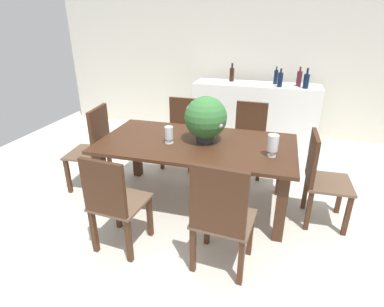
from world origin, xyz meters
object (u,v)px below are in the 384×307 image
at_px(flower_centerpiece, 206,118).
at_px(kitchen_counter, 254,114).
at_px(crystal_vase_left, 273,144).
at_px(wine_bottle_amber, 280,79).
at_px(dining_table, 196,151).
at_px(chair_head_end, 94,145).
at_px(chair_near_right, 221,215).
at_px(chair_near_left, 113,201).
at_px(chair_foot_end, 320,175).
at_px(wine_glass, 216,122).
at_px(crystal_vase_center_near, 169,134).
at_px(chair_far_right, 249,134).
at_px(wine_bottle_dark, 232,74).
at_px(wine_bottle_clear, 299,78).
at_px(wine_bottle_green, 276,77).
at_px(chair_far_left, 182,128).
at_px(wine_bottle_tall, 306,81).

relative_size(flower_centerpiece, kitchen_counter, 0.25).
bearing_deg(crystal_vase_left, wine_bottle_amber, 89.91).
distance_m(dining_table, chair_head_end, 1.27).
bearing_deg(chair_near_right, chair_head_end, -24.52).
distance_m(chair_near_left, chair_foot_end, 2.01).
bearing_deg(wine_glass, crystal_vase_center_near, -131.26).
relative_size(dining_table, chair_near_right, 2.06).
bearing_deg(flower_centerpiece, kitchen_counter, 79.94).
relative_size(chair_far_right, wine_bottle_dark, 3.27).
bearing_deg(dining_table, wine_bottle_clear, 62.43).
bearing_deg(chair_foot_end, crystal_vase_left, 106.02).
xyz_separation_m(wine_glass, wine_bottle_green, (0.59, 1.75, 0.25)).
bearing_deg(chair_near_left, chair_far_left, -85.03).
bearing_deg(wine_bottle_amber, kitchen_counter, 157.62).
bearing_deg(wine_bottle_tall, wine_bottle_clear, 124.39).
bearing_deg(wine_bottle_amber, chair_near_right, -96.59).
bearing_deg(wine_bottle_clear, chair_head_end, -138.92).
bearing_deg(flower_centerpiece, wine_glass, 80.80).
xyz_separation_m(crystal_vase_left, wine_bottle_amber, (0.00, 2.07, 0.23)).
height_order(chair_head_end, chair_far_right, chair_head_end).
xyz_separation_m(chair_near_left, chair_far_right, (0.95, 1.95, 0.00)).
relative_size(chair_foot_end, chair_near_right, 0.94).
bearing_deg(chair_head_end, wine_bottle_green, 131.22).
bearing_deg(chair_near_right, wine_glass, -71.25).
bearing_deg(wine_bottle_tall, chair_near_left, -119.65).
xyz_separation_m(wine_bottle_green, wine_bottle_tall, (0.44, -0.21, 0.00)).
bearing_deg(chair_near_left, crystal_vase_center_near, -97.76).
height_order(chair_foot_end, flower_centerpiece, flower_centerpiece).
relative_size(crystal_vase_center_near, wine_bottle_dark, 0.63).
distance_m(chair_head_end, wine_bottle_dark, 2.56).
relative_size(chair_head_end, flower_centerpiece, 2.10).
xyz_separation_m(flower_centerpiece, crystal_vase_center_near, (-0.36, -0.15, -0.15)).
height_order(chair_near_left, crystal_vase_left, crystal_vase_left).
relative_size(chair_near_left, chair_far_right, 1.00).
bearing_deg(wine_bottle_tall, crystal_vase_center_near, -125.65).
bearing_deg(chair_foot_end, chair_near_right, 138.81).
xyz_separation_m(chair_near_right, wine_bottle_clear, (0.61, 3.03, 0.55)).
distance_m(dining_table, chair_near_right, 1.09).
distance_m(chair_near_left, flower_centerpiece, 1.26).
relative_size(chair_foot_end, crystal_vase_center_near, 5.21).
bearing_deg(wine_glass, chair_far_right, 60.79).
bearing_deg(flower_centerpiece, crystal_vase_left, -16.19).
distance_m(crystal_vase_left, wine_glass, 0.84).
bearing_deg(chair_far_right, wine_bottle_green, 80.73).
bearing_deg(dining_table, wine_bottle_dark, 89.37).
bearing_deg(chair_near_left, wine_glass, -109.22).
relative_size(chair_far_left, wine_bottle_tall, 3.16).
relative_size(chair_near_right, wine_bottle_dark, 3.50).
relative_size(chair_near_right, wine_glass, 6.28).
xyz_separation_m(dining_table, chair_near_left, (-0.48, -0.98, -0.11)).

